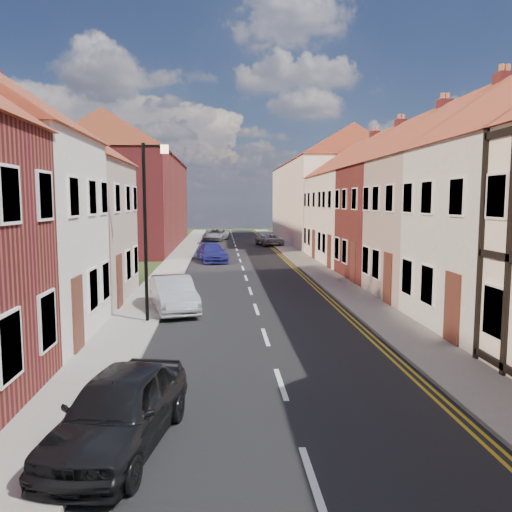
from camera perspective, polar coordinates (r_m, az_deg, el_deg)
road at (r=27.37m, az=-1.15°, el=-2.53°), size 7.00×90.00×0.02m
pavement_left at (r=27.50m, az=-10.36°, el=-2.49°), size 1.80×90.00×0.12m
pavement_right at (r=27.92m, az=7.91°, el=-2.31°), size 1.80×90.00×0.12m
cottage_r_cream_mid at (r=23.11m, az=23.57°, el=6.45°), size 8.30×5.20×9.00m
cottage_r_pink at (r=28.01m, az=18.44°, el=6.52°), size 8.30×6.00×9.00m
cottage_r_white_far at (r=33.07m, az=14.86°, el=6.55°), size 8.30×5.20×9.00m
cottage_r_cream_far at (r=38.22m, az=12.23°, el=6.54°), size 8.30×6.00×9.00m
cottage_l_pink at (r=22.32m, az=-25.04°, el=6.13°), size 8.30×6.30×8.80m
block_right_far at (r=53.10m, az=7.61°, el=7.40°), size 8.30×24.20×10.50m
block_left_far at (r=47.69m, az=-13.74°, el=7.41°), size 8.30×24.20×10.50m
lamppost at (r=17.20m, az=-12.28°, el=3.93°), size 0.88×0.15×6.00m
car_near at (r=9.18m, az=-15.35°, el=-16.57°), size 2.32×4.15×1.34m
car_mid at (r=19.39m, az=-9.46°, el=-4.31°), size 2.37×4.27×1.33m
car_far at (r=34.81m, az=-5.06°, el=0.35°), size 2.47×4.54×1.25m
car_distant at (r=53.57m, az=-4.60°, el=2.45°), size 3.16×5.02×1.29m
car_distant_b at (r=47.37m, az=1.50°, el=1.89°), size 2.63×4.47×1.17m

